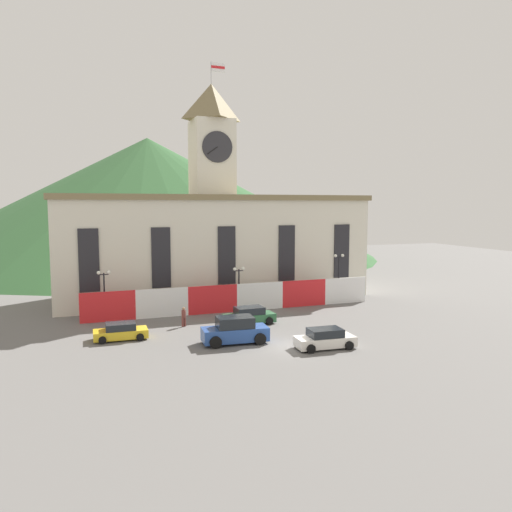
{
  "coord_description": "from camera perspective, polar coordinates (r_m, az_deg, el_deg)",
  "views": [
    {
      "loc": [
        -15.45,
        -33.7,
        10.72
      ],
      "look_at": [
        0.0,
        7.8,
        6.17
      ],
      "focal_mm": 35.0,
      "sensor_mm": 36.0,
      "label": 1
    }
  ],
  "objects": [
    {
      "name": "car_green_wagon",
      "position": [
        45.33,
        -0.77,
        -6.88
      ],
      "size": [
        4.65,
        2.23,
        1.55
      ],
      "rotation": [
        0.0,
        0.0,
        0.03
      ],
      "color": "#2D663D",
      "rests_on": "ground"
    },
    {
      "name": "banner_fence",
      "position": [
        50.37,
        -2.2,
        -4.8
      ],
      "size": [
        29.98,
        0.12,
        2.79
      ],
      "color": "red",
      "rests_on": "ground"
    },
    {
      "name": "street_lamp_left",
      "position": [
        55.88,
        9.45,
        -1.29
      ],
      "size": [
        1.26,
        0.36,
        5.32
      ],
      "color": "black",
      "rests_on": "ground"
    },
    {
      "name": "civic_building",
      "position": [
        58.22,
        -4.98,
        1.82
      ],
      "size": [
        35.37,
        11.6,
        26.73
      ],
      "color": "silver",
      "rests_on": "ground"
    },
    {
      "name": "street_lamp_far_right",
      "position": [
        48.69,
        -16.97,
        -3.05
      ],
      "size": [
        1.26,
        0.36,
        4.61
      ],
      "color": "black",
      "rests_on": "ground"
    },
    {
      "name": "street_lamp_right",
      "position": [
        51.21,
        -1.96,
        -2.55
      ],
      "size": [
        1.26,
        0.36,
        4.36
      ],
      "color": "black",
      "rests_on": "ground"
    },
    {
      "name": "ground_plane",
      "position": [
        38.59,
        4.11,
        -10.27
      ],
      "size": [
        160.0,
        160.0,
        0.0
      ],
      "primitive_type": "plane",
      "color": "#605E5B"
    },
    {
      "name": "car_yellow_coupe",
      "position": [
        41.7,
        -15.22,
        -8.35
      ],
      "size": [
        4.25,
        2.22,
        1.35
      ],
      "rotation": [
        0.0,
        0.0,
        -0.03
      ],
      "color": "yellow",
      "rests_on": "ground"
    },
    {
      "name": "car_white_taxi",
      "position": [
        38.25,
        7.9,
        -9.38
      ],
      "size": [
        4.61,
        2.37,
        1.5
      ],
      "rotation": [
        0.0,
        0.0,
        -0.07
      ],
      "color": "white",
      "rests_on": "ground"
    },
    {
      "name": "car_blue_van",
      "position": [
        39.18,
        -2.42,
        -8.55
      ],
      "size": [
        5.25,
        2.72,
        2.1
      ],
      "rotation": [
        0.0,
        0.0,
        -0.08
      ],
      "color": "#284C99",
      "rests_on": "ground"
    },
    {
      "name": "pedestrian",
      "position": [
        44.74,
        -8.27,
        -6.8
      ],
      "size": [
        0.49,
        0.49,
        1.75
      ],
      "rotation": [
        0.0,
        0.0,
        5.11
      ],
      "color": "brown",
      "rests_on": "ground"
    },
    {
      "name": "hillside_backdrop",
      "position": [
        107.27,
        -12.22,
        6.56
      ],
      "size": [
        93.79,
        93.79,
        24.49
      ],
      "primitive_type": "cone",
      "color": "#2D562D",
      "rests_on": "ground"
    }
  ]
}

